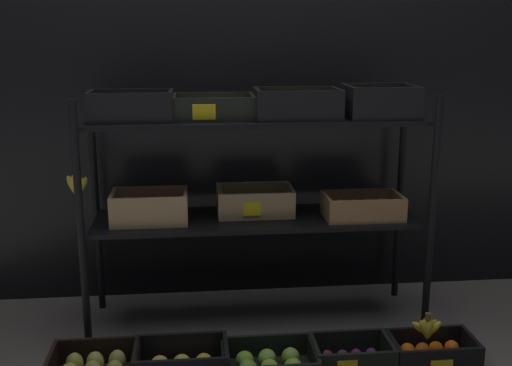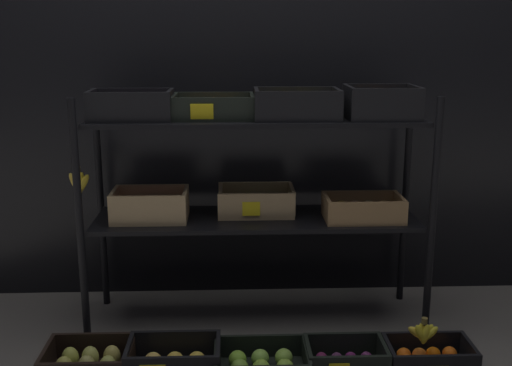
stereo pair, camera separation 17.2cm
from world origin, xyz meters
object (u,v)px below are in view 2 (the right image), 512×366
Objects in this scene: crate_ground_apple_gold at (174,364)px; banana_bunch_loose at (424,333)px; crate_ground_pear at (89,363)px; crate_ground_tangerine at (429,358)px; crate_ground_apple_green at (261,365)px; display_rack at (254,164)px; crate_ground_plum at (345,361)px.

crate_ground_apple_gold is 1.00m from banana_bunch_loose.
crate_ground_pear reaches higher than crate_ground_tangerine.
crate_ground_pear is 1.36m from crate_ground_tangerine.
banana_bunch_loose reaches higher than crate_ground_apple_green.
display_rack is 11.82× the size of banana_bunch_loose.
display_rack reaches higher than crate_ground_apple_green.
crate_ground_tangerine is (0.69, -0.45, -0.71)m from display_rack.
display_rack is at bearing 147.06° from crate_ground_tangerine.
crate_ground_apple_gold is 1.14× the size of crate_ground_plum.
banana_bunch_loose reaches higher than crate_ground_pear.
crate_ground_apple_green is 2.79× the size of banana_bunch_loose.
crate_ground_pear is 0.94× the size of crate_ground_apple_gold.
crate_ground_plum is at bearing -0.12° from crate_ground_pear.
banana_bunch_loose is at bearing 1.75° from crate_ground_apple_green.
crate_ground_tangerine is at bearing 1.13° from crate_ground_apple_gold.
display_rack is 1.09m from crate_ground_tangerine.
crate_ground_tangerine is (1.02, 0.02, -0.01)m from crate_ground_apple_gold.
crate_ground_apple_gold is 1.05× the size of crate_ground_tangerine.
crate_ground_apple_gold reaches higher than crate_ground_tangerine.
crate_ground_plum is (0.34, 0.02, -0.00)m from crate_ground_apple_green.
crate_ground_pear is 1.02m from crate_ground_plum.
crate_ground_plum is 2.38× the size of banana_bunch_loose.
crate_ground_pear is at bearing -179.83° from crate_ground_tangerine.
display_rack is 4.96× the size of crate_ground_plum.
crate_ground_plum is (0.68, 0.01, -0.01)m from crate_ground_apple_gold.
banana_bunch_loose is (0.99, 0.02, 0.10)m from crate_ground_apple_gold.
crate_ground_apple_gold is 2.72× the size of banana_bunch_loose.
crate_ground_pear is 0.34m from crate_ground_apple_gold.
banana_bunch_loose reaches higher than crate_ground_plum.
display_rack reaches higher than crate_ground_pear.
banana_bunch_loose is at bearing -173.09° from crate_ground_tangerine.
banana_bunch_loose reaches higher than crate_ground_tangerine.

